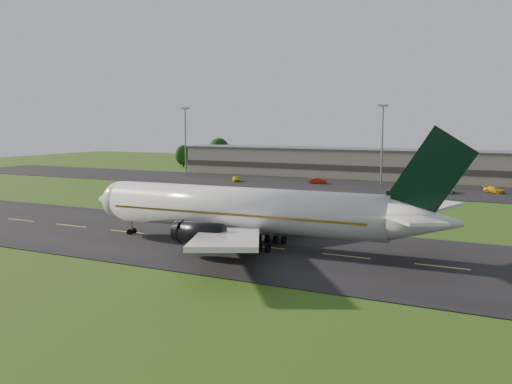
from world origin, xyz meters
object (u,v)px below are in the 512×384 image
at_px(service_vehicle_a, 236,179).
at_px(service_vehicle_b, 318,181).
at_px(terminal, 402,165).
at_px(light_mast_centre, 382,135).
at_px(airliner, 248,210).
at_px(service_vehicle_c, 448,190).
at_px(service_vehicle_d, 494,190).
at_px(light_mast_west, 185,133).

height_order(service_vehicle_a, service_vehicle_b, service_vehicle_b).
height_order(terminal, service_vehicle_b, terminal).
bearing_deg(terminal, light_mast_centre, -94.95).
distance_m(terminal, service_vehicle_b, 27.63).
height_order(airliner, service_vehicle_c, airliner).
relative_size(airliner, light_mast_centre, 2.52).
bearing_deg(airliner, service_vehicle_c, 75.51).
relative_size(service_vehicle_a, service_vehicle_d, 0.84).
distance_m(airliner, service_vehicle_c, 70.48).
bearing_deg(airliner, service_vehicle_a, 117.60).
distance_m(light_mast_centre, service_vehicle_a, 40.01).
distance_m(service_vehicle_a, service_vehicle_b, 22.16).
bearing_deg(service_vehicle_b, light_mast_centre, -84.97).
bearing_deg(airliner, light_mast_centre, 90.06).
height_order(terminal, service_vehicle_c, terminal).
bearing_deg(service_vehicle_c, service_vehicle_a, -179.73).
bearing_deg(service_vehicle_a, airliner, -95.91).
bearing_deg(service_vehicle_a, service_vehicle_c, -36.78).
height_order(light_mast_west, service_vehicle_c, light_mast_west).
bearing_deg(service_vehicle_c, airliner, -100.94).
xyz_separation_m(light_mast_west, service_vehicle_a, (23.28, -10.50, -11.93)).
height_order(light_mast_west, service_vehicle_d, light_mast_west).
relative_size(light_mast_centre, service_vehicle_a, 4.89).
distance_m(terminal, light_mast_west, 64.10).
bearing_deg(service_vehicle_d, service_vehicle_b, 123.51).
xyz_separation_m(airliner, service_vehicle_b, (-18.88, 74.17, -3.81)).
xyz_separation_m(light_mast_west, service_vehicle_c, (78.22, -11.08, -11.97)).
distance_m(terminal, service_vehicle_a, 46.64).
relative_size(light_mast_west, service_vehicle_c, 4.22).
height_order(terminal, light_mast_centre, light_mast_centre).
bearing_deg(service_vehicle_c, service_vehicle_d, 29.55).
distance_m(airliner, light_mast_centre, 80.46).
distance_m(airliner, light_mast_west, 102.62).
distance_m(light_mast_west, service_vehicle_d, 88.40).
distance_m(light_mast_west, service_vehicle_b, 46.84).
relative_size(service_vehicle_a, service_vehicle_b, 0.91).
bearing_deg(light_mast_centre, service_vehicle_c, -31.30).
xyz_separation_m(service_vehicle_b, service_vehicle_d, (42.44, -0.29, -0.04)).
bearing_deg(light_mast_centre, light_mast_west, 180.00).
bearing_deg(terminal, light_mast_west, -165.24).
height_order(light_mast_centre, service_vehicle_c, light_mast_centre).
height_order(airliner, light_mast_west, light_mast_west).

